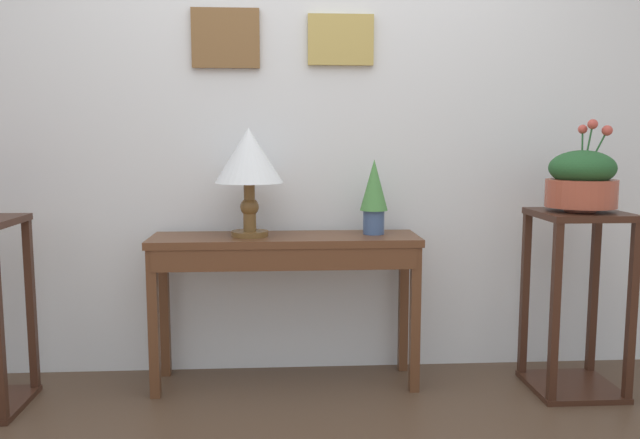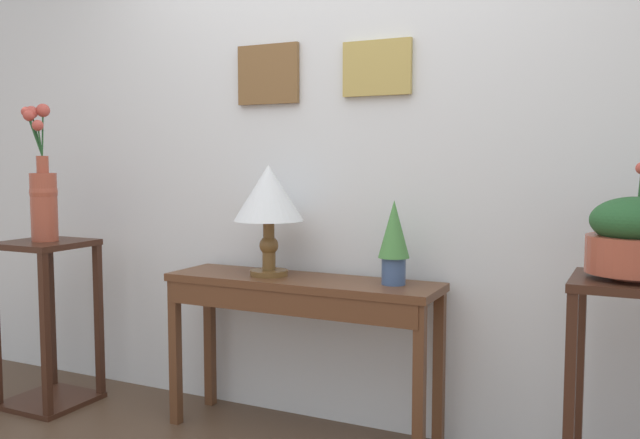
{
  "view_description": "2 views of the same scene",
  "coord_description": "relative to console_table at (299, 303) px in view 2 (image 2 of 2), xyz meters",
  "views": [
    {
      "loc": [
        -0.14,
        -1.9,
        1.19
      ],
      "look_at": [
        0.05,
        1.2,
        0.79
      ],
      "focal_mm": 35.86,
      "sensor_mm": 36.0,
      "label": 1
    },
    {
      "loc": [
        1.26,
        -1.55,
        1.25
      ],
      "look_at": [
        0.01,
        1.02,
        1.01
      ],
      "focal_mm": 37.81,
      "sensor_mm": 36.0,
      "label": 2
    }
  ],
  "objects": [
    {
      "name": "potted_plant_on_console",
      "position": [
        0.43,
        0.05,
        0.31
      ],
      "size": [
        0.13,
        0.13,
        0.36
      ],
      "color": "#3D5684",
      "rests_on": "console_table"
    },
    {
      "name": "pedestal_stand_left",
      "position": [
        -1.35,
        -0.19,
        -0.19
      ],
      "size": [
        0.39,
        0.39,
        0.85
      ],
      "color": "#381E14",
      "rests_on": "ground"
    },
    {
      "name": "planter_bowl_wide_right",
      "position": [
        1.35,
        -0.14,
        0.38
      ],
      "size": [
        0.32,
        0.32,
        0.42
      ],
      "color": "#9E4733",
      "rests_on": "pedestal_stand_right"
    },
    {
      "name": "pedestal_stand_right",
      "position": [
        1.35,
        -0.14,
        -0.19
      ],
      "size": [
        0.39,
        0.39,
        0.86
      ],
      "color": "#381E14",
      "rests_on": "ground"
    },
    {
      "name": "flower_vase_tall_left",
      "position": [
        -1.36,
        -0.19,
        0.48
      ],
      "size": [
        0.15,
        0.14,
        0.69
      ],
      "color": "#9E4733",
      "rests_on": "pedestal_stand_left"
    },
    {
      "name": "console_table",
      "position": [
        0.0,
        0.0,
        0.0
      ],
      "size": [
        1.27,
        0.35,
        0.73
      ],
      "color": "#56331E",
      "rests_on": "ground"
    },
    {
      "name": "table_lamp",
      "position": [
        -0.17,
        0.02,
        0.47
      ],
      "size": [
        0.32,
        0.32,
        0.51
      ],
      "color": "brown",
      "rests_on": "console_table"
    },
    {
      "name": "back_wall_with_art",
      "position": [
        0.12,
        0.29,
        0.78
      ],
      "size": [
        9.0,
        0.13,
        2.8
      ],
      "color": "silver",
      "rests_on": "ground"
    }
  ]
}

